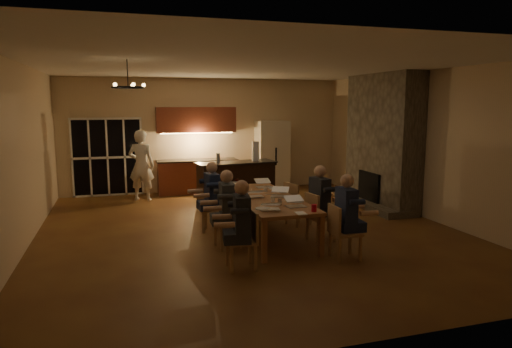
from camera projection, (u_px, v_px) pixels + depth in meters
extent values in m
plane|color=brown|center=(249.00, 230.00, 9.04)|extent=(9.00, 9.00, 0.00)
cube|color=#CEB891|center=(205.00, 135.00, 13.07)|extent=(8.00, 0.04, 3.20)
cube|color=#CEB891|center=(19.00, 157.00, 7.64)|extent=(0.04, 9.00, 3.20)
cube|color=#CEB891|center=(425.00, 145.00, 9.95)|extent=(0.04, 9.00, 3.20)
cube|color=white|center=(248.00, 64.00, 8.55)|extent=(8.00, 9.00, 0.04)
cube|color=black|center=(108.00, 158.00, 12.33)|extent=(1.86, 0.08, 2.10)
cube|color=#675F51|center=(382.00, 141.00, 10.99)|extent=(0.58, 2.50, 3.20)
cube|color=beige|center=(272.00, 155.00, 13.36)|extent=(0.90, 0.68, 2.00)
cube|color=#A86D43|center=(266.00, 217.00, 8.63)|extent=(1.10, 2.96, 0.75)
cube|color=black|center=(236.00, 184.00, 11.25)|extent=(2.02, 0.91, 1.08)
imported|color=white|center=(141.00, 165.00, 11.75)|extent=(0.79, 0.67, 1.84)
torus|color=black|center=(128.00, 87.00, 7.43)|extent=(0.53, 0.53, 0.03)
cylinder|color=white|center=(273.00, 199.00, 8.15)|extent=(0.07, 0.07, 0.10)
cylinder|color=white|center=(265.00, 189.00, 9.09)|extent=(0.08, 0.08, 0.10)
cylinder|color=white|center=(240.00, 188.00, 9.25)|extent=(0.08, 0.08, 0.10)
cylinder|color=red|center=(314.00, 208.00, 7.41)|extent=(0.09, 0.09, 0.12)
cylinder|color=red|center=(238.00, 192.00, 8.76)|extent=(0.10, 0.10, 0.12)
cylinder|color=#B2B2B7|center=(280.00, 202.00, 7.87)|extent=(0.07, 0.07, 0.12)
cylinder|color=#3F0F0C|center=(237.00, 182.00, 9.90)|extent=(0.07, 0.07, 0.12)
cylinder|color=#B2B2B7|center=(281.00, 190.00, 8.97)|extent=(0.07, 0.07, 0.12)
cylinder|color=white|center=(297.00, 201.00, 8.16)|extent=(0.23, 0.23, 0.02)
cylinder|color=white|center=(263.00, 209.00, 7.59)|extent=(0.25, 0.25, 0.02)
cylinder|color=white|center=(275.00, 188.00, 9.42)|extent=(0.25, 0.25, 0.02)
cube|color=white|center=(301.00, 213.00, 7.28)|extent=(0.17, 0.22, 0.01)
cylinder|color=#99999E|center=(218.00, 158.00, 10.92)|extent=(0.09, 0.09, 0.24)
cube|color=silver|center=(255.00, 151.00, 11.39)|extent=(0.17, 0.17, 0.48)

